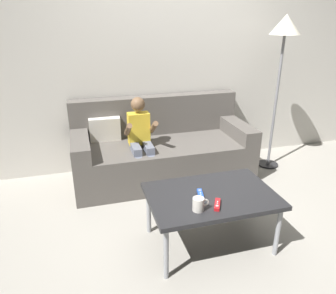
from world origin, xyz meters
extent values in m
plane|color=#9E998E|center=(0.00, 0.00, 0.00)|extent=(9.91, 9.91, 0.00)
cube|color=beige|center=(0.00, 1.54, 1.25)|extent=(4.96, 0.05, 2.50)
cube|color=#56514C|center=(-0.25, 1.10, 0.21)|extent=(1.90, 0.80, 0.42)
cube|color=#56514C|center=(-0.25, 1.42, 0.64)|extent=(1.90, 0.16, 0.44)
cube|color=#56514C|center=(-1.11, 1.10, 0.50)|extent=(0.18, 0.80, 0.16)
cube|color=#56514C|center=(0.61, 1.10, 0.50)|extent=(0.18, 0.80, 0.16)
cube|color=silver|center=(-0.83, 1.34, 0.55)|extent=(0.34, 0.16, 0.27)
cylinder|color=slate|center=(-0.58, 0.79, 0.21)|extent=(0.07, 0.07, 0.42)
cylinder|color=slate|center=(-0.45, 0.79, 0.21)|extent=(0.07, 0.07, 0.42)
cube|color=slate|center=(-0.58, 0.92, 0.45)|extent=(0.08, 0.27, 0.08)
cube|color=slate|center=(-0.45, 0.92, 0.45)|extent=(0.08, 0.27, 0.08)
cube|color=gold|center=(-0.51, 1.06, 0.62)|extent=(0.22, 0.13, 0.33)
cylinder|color=brown|center=(-0.64, 0.94, 0.66)|extent=(0.05, 0.24, 0.19)
cylinder|color=brown|center=(-0.39, 0.94, 0.66)|extent=(0.05, 0.24, 0.19)
sphere|color=brown|center=(-0.51, 1.06, 0.87)|extent=(0.14, 0.14, 0.14)
cube|color=#232326|center=(-0.19, -0.09, 0.43)|extent=(0.96, 0.63, 0.04)
cylinder|color=gray|center=(-0.61, -0.35, 0.21)|extent=(0.04, 0.04, 0.41)
cylinder|color=gray|center=(0.24, -0.35, 0.21)|extent=(0.04, 0.04, 0.41)
cylinder|color=gray|center=(-0.61, 0.18, 0.21)|extent=(0.04, 0.04, 0.41)
cylinder|color=gray|center=(0.24, 0.18, 0.21)|extent=(0.04, 0.04, 0.41)
cube|color=red|center=(-0.21, -0.25, 0.46)|extent=(0.10, 0.14, 0.02)
cylinder|color=#99999E|center=(-0.23, -0.29, 0.47)|extent=(0.02, 0.02, 0.00)
cylinder|color=silver|center=(-0.22, -0.25, 0.47)|extent=(0.01, 0.01, 0.00)
cylinder|color=silver|center=(-0.21, -0.24, 0.47)|extent=(0.01, 0.01, 0.00)
cube|color=blue|center=(-0.28, -0.09, 0.46)|extent=(0.07, 0.14, 0.02)
cylinder|color=#99999E|center=(-0.27, -0.06, 0.47)|extent=(0.02, 0.02, 0.00)
cylinder|color=silver|center=(-0.28, -0.09, 0.47)|extent=(0.01, 0.01, 0.00)
cylinder|color=silver|center=(-0.28, -0.11, 0.47)|extent=(0.01, 0.01, 0.00)
cylinder|color=silver|center=(-0.36, -0.26, 0.49)|extent=(0.08, 0.08, 0.10)
torus|color=silver|center=(-0.31, -0.26, 0.50)|extent=(0.06, 0.01, 0.06)
cylinder|color=black|center=(1.06, 1.05, 0.01)|extent=(0.24, 0.24, 0.02)
cylinder|color=slate|center=(1.06, 1.05, 0.76)|extent=(0.03, 0.03, 1.48)
cone|color=beige|center=(1.06, 1.05, 1.60)|extent=(0.32, 0.32, 0.20)
camera|label=1|loc=(-1.07, -2.01, 1.69)|focal=34.38mm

